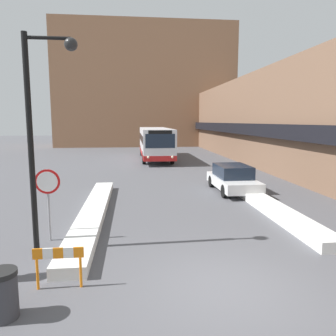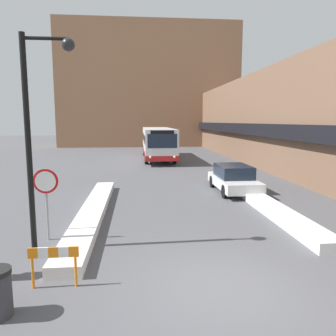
# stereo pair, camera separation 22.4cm
# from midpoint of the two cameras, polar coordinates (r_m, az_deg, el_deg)

# --- Properties ---
(ground_plane) EXTENTS (160.00, 160.00, 0.00)m
(ground_plane) POSITION_cam_midpoint_polar(r_m,az_deg,el_deg) (7.90, 10.04, -19.90)
(ground_plane) COLOR #515156
(building_row_right) EXTENTS (5.50, 60.00, 7.57)m
(building_row_right) POSITION_cam_midpoint_polar(r_m,az_deg,el_deg) (32.93, 15.99, 8.01)
(building_row_right) COLOR brown
(building_row_right) RESTS_ON ground_plane
(building_backdrop_far) EXTENTS (26.00, 8.00, 17.59)m
(building_backdrop_far) POSITION_cam_midpoint_polar(r_m,az_deg,el_deg) (50.86, -3.24, 13.93)
(building_backdrop_far) COLOR #996B4C
(building_backdrop_far) RESTS_ON ground_plane
(snow_bank_left) EXTENTS (0.90, 10.67, 0.33)m
(snow_bank_left) POSITION_cam_midpoint_polar(r_m,az_deg,el_deg) (13.30, -12.48, -7.43)
(snow_bank_left) COLOR silver
(snow_bank_left) RESTS_ON ground_plane
(snow_bank_right) EXTENTS (0.90, 9.43, 0.36)m
(snow_bank_right) POSITION_cam_midpoint_polar(r_m,az_deg,el_deg) (14.44, 17.44, -6.31)
(snow_bank_right) COLOR silver
(snow_bank_right) RESTS_ON ground_plane
(city_bus) EXTENTS (2.74, 11.70, 3.00)m
(city_bus) POSITION_cam_midpoint_polar(r_m,az_deg,el_deg) (31.89, -1.57, 4.53)
(city_bus) COLOR silver
(city_bus) RESTS_ON ground_plane
(parked_car_front) EXTENTS (1.86, 4.28, 1.40)m
(parked_car_front) POSITION_cam_midpoint_polar(r_m,az_deg,el_deg) (17.57, 11.71, -1.79)
(parked_car_front) COLOR silver
(parked_car_front) RESTS_ON ground_plane
(stop_sign) EXTENTS (0.76, 0.08, 2.25)m
(stop_sign) POSITION_cam_midpoint_polar(r_m,az_deg,el_deg) (10.71, -19.92, -3.45)
(stop_sign) COLOR gray
(stop_sign) RESTS_ON ground_plane
(street_lamp) EXTENTS (1.46, 0.36, 6.05)m
(street_lamp) POSITION_cam_midpoint_polar(r_m,az_deg,el_deg) (9.79, -21.11, 8.06)
(street_lamp) COLOR black
(street_lamp) RESTS_ON ground_plane
(construction_barricade) EXTENTS (1.10, 0.06, 0.94)m
(construction_barricade) POSITION_cam_midpoint_polar(r_m,az_deg,el_deg) (7.92, -18.49, -14.79)
(construction_barricade) COLOR orange
(construction_barricade) RESTS_ON ground_plane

